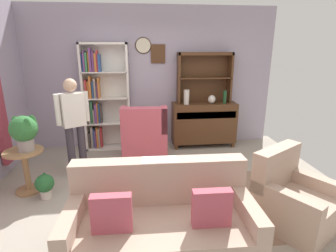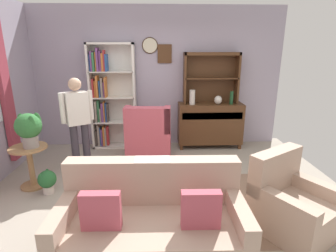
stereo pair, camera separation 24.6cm
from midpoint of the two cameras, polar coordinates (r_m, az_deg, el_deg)
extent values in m
cube|color=#9E9384|center=(3.89, 0.48, -14.59)|extent=(5.40, 4.60, 0.02)
cube|color=#A399AD|center=(5.49, -0.63, 10.27)|extent=(5.00, 0.06, 2.80)
cylinder|color=beige|center=(5.41, -2.58, 17.00)|extent=(0.28, 0.03, 0.28)
torus|color=#382314|center=(5.41, -2.58, 17.00)|extent=(0.31, 0.02, 0.31)
cube|color=#4C2D19|center=(5.41, 0.61, 15.35)|extent=(0.28, 0.03, 0.36)
cube|color=#9E3847|center=(4.85, -30.49, 6.57)|extent=(0.08, 0.24, 2.30)
cube|color=#846651|center=(3.64, 4.01, -16.73)|extent=(2.85, 1.71, 0.01)
cube|color=silver|center=(5.47, -14.98, 5.98)|extent=(0.04, 0.30, 2.10)
cube|color=silver|center=(5.35, -5.90, 6.23)|extent=(0.04, 0.30, 2.10)
cube|color=silver|center=(5.31, -11.09, 17.12)|extent=(0.90, 0.30, 0.04)
cube|color=silver|center=(5.67, -9.95, -4.17)|extent=(0.90, 0.30, 0.04)
cube|color=silver|center=(5.53, -10.29, 6.39)|extent=(0.90, 0.01, 2.10)
cube|color=silver|center=(5.50, -10.21, 0.95)|extent=(0.86, 0.30, 0.02)
cube|color=#3F3833|center=(5.65, -13.97, -2.49)|extent=(0.04, 0.18, 0.31)
cube|color=gray|center=(5.62, -13.47, -1.89)|extent=(0.04, 0.16, 0.43)
cube|color=#284C8C|center=(5.62, -13.09, -2.13)|extent=(0.03, 0.14, 0.38)
cube|color=#723F7F|center=(5.62, -12.75, -2.29)|extent=(0.02, 0.21, 0.35)
cube|color=#CC7233|center=(5.60, -12.40, -2.01)|extent=(0.04, 0.18, 0.41)
cube|color=gray|center=(5.60, -12.01, -2.11)|extent=(0.03, 0.20, 0.39)
cube|color=#B22D33|center=(5.59, -11.65, -2.05)|extent=(0.04, 0.12, 0.40)
cube|color=silver|center=(5.39, -10.49, 6.12)|extent=(0.86, 0.30, 0.02)
cube|color=#3F3833|center=(5.50, -14.40, 2.79)|extent=(0.04, 0.23, 0.37)
cube|color=gray|center=(5.49, -13.98, 3.11)|extent=(0.04, 0.18, 0.43)
cube|color=#337247|center=(5.48, -13.51, 3.16)|extent=(0.04, 0.12, 0.44)
cube|color=gray|center=(5.49, -13.05, 2.38)|extent=(0.02, 0.20, 0.28)
cube|color=#723F7F|center=(5.47, -12.69, 2.90)|extent=(0.04, 0.14, 0.39)
cube|color=#CC7233|center=(5.46, -12.34, 3.08)|extent=(0.02, 0.13, 0.42)
cube|color=#284C8C|center=(5.46, -11.98, 2.91)|extent=(0.02, 0.15, 0.38)
cube|color=#3F3833|center=(5.45, -11.63, 2.88)|extent=(0.03, 0.15, 0.38)
cube|color=silver|center=(5.33, -10.78, 11.47)|extent=(0.86, 0.30, 0.02)
cube|color=gray|center=(5.41, -14.84, 7.80)|extent=(0.02, 0.13, 0.34)
cube|color=#B22D33|center=(5.41, -14.56, 7.94)|extent=(0.03, 0.18, 0.36)
cube|color=#CC7233|center=(5.40, -14.11, 7.76)|extent=(0.04, 0.13, 0.32)
cube|color=#CC7233|center=(5.39, -13.70, 8.30)|extent=(0.03, 0.22, 0.42)
cube|color=#284C8C|center=(5.39, -13.23, 7.79)|extent=(0.03, 0.16, 0.32)
cube|color=gray|center=(5.37, -12.82, 8.10)|extent=(0.04, 0.13, 0.38)
cube|color=#723F7F|center=(5.37, -12.36, 7.66)|extent=(0.02, 0.14, 0.29)
cube|color=#CC7233|center=(5.36, -12.03, 8.20)|extent=(0.02, 0.23, 0.39)
cube|color=#284C8C|center=(5.36, -15.17, 13.06)|extent=(0.03, 0.11, 0.32)
cube|color=#723F7F|center=(5.36, -14.81, 13.36)|extent=(0.03, 0.24, 0.37)
cube|color=#337247|center=(5.35, -14.38, 13.28)|extent=(0.04, 0.23, 0.35)
cube|color=#CC7233|center=(5.34, -13.93, 13.31)|extent=(0.03, 0.18, 0.35)
cube|color=#723F7F|center=(5.33, -13.62, 13.77)|extent=(0.03, 0.22, 0.44)
cube|color=#723F7F|center=(5.33, -13.11, 13.47)|extent=(0.04, 0.13, 0.38)
cube|color=#CC7233|center=(5.32, -12.63, 13.29)|extent=(0.04, 0.16, 0.34)
cube|color=#B22D33|center=(5.31, -12.27, 13.63)|extent=(0.03, 0.16, 0.40)
cube|color=#284C8C|center=(5.31, -11.85, 13.24)|extent=(0.04, 0.22, 0.32)
cube|color=#4C2D19|center=(5.53, 10.29, 0.64)|extent=(1.30, 0.45, 0.82)
cube|color=#4C2D19|center=(5.41, 4.21, -4.63)|extent=(0.06, 0.06, 0.10)
cube|color=#4C2D19|center=(5.67, 16.37, -4.27)|extent=(0.06, 0.06, 0.10)
cube|color=#4C2D19|center=(5.74, 3.81, -3.37)|extent=(0.06, 0.06, 0.10)
cube|color=#4C2D19|center=(5.98, 15.33, -3.09)|extent=(0.06, 0.06, 0.10)
cube|color=#3D2414|center=(5.27, 10.92, 2.12)|extent=(1.20, 0.01, 0.14)
cube|color=#4C2D19|center=(5.34, 4.97, 10.25)|extent=(0.04, 0.26, 1.00)
cube|color=#4C2D19|center=(5.57, 16.00, 9.95)|extent=(0.04, 0.26, 1.00)
cube|color=#4C2D19|center=(5.40, 10.88, 15.10)|extent=(1.10, 0.26, 0.06)
cube|color=#4C2D19|center=(5.43, 10.61, 10.14)|extent=(1.06, 0.26, 0.02)
cube|color=#4C2D19|center=(5.55, 10.32, 10.29)|extent=(1.10, 0.01, 1.00)
cylinder|color=beige|center=(5.25, 6.61, 6.17)|extent=(0.11, 0.11, 0.29)
ellipsoid|color=beige|center=(5.38, 12.07, 5.53)|extent=(0.15, 0.15, 0.17)
cylinder|color=#194223|center=(5.42, 14.83, 5.92)|extent=(0.07, 0.07, 0.26)
cube|color=tan|center=(2.82, -0.72, -22.98)|extent=(1.82, 0.89, 0.42)
cube|color=tan|center=(2.83, -0.82, -11.71)|extent=(1.80, 0.24, 0.48)
cube|color=tan|center=(2.88, -18.69, -20.72)|extent=(0.16, 0.85, 0.60)
cube|color=tan|center=(2.89, 17.15, -20.44)|extent=(0.16, 0.85, 0.60)
cube|color=#B74C5B|center=(2.52, -11.51, -17.59)|extent=(0.36, 0.11, 0.36)
cube|color=#B74C5B|center=(2.53, 10.03, -17.42)|extent=(0.36, 0.11, 0.36)
cube|color=white|center=(2.73, -0.84, -7.22)|extent=(0.36, 0.19, 0.00)
cube|color=tan|center=(3.48, 27.57, -16.72)|extent=(1.05, 1.06, 0.40)
cube|color=tan|center=(3.40, 24.13, -8.61)|extent=(0.73, 0.55, 0.48)
cube|color=tan|center=(3.21, 25.00, -17.76)|extent=(0.53, 0.74, 0.55)
cube|color=tan|center=(3.69, 30.09, -13.82)|extent=(0.53, 0.74, 0.55)
cube|color=#B74C5B|center=(4.93, -2.56, -4.77)|extent=(0.83, 0.85, 0.42)
cube|color=#B74C5B|center=(4.47, -2.91, 0.10)|extent=(0.79, 0.25, 0.63)
cube|color=#B74C5B|center=(4.47, 1.46, 1.37)|extent=(0.12, 0.29, 0.44)
cube|color=#B74C5B|center=(4.53, -7.19, 1.42)|extent=(0.12, 0.29, 0.44)
cylinder|color=#997047|center=(4.26, -26.57, -4.26)|extent=(0.52, 0.52, 0.03)
cylinder|color=#997047|center=(4.37, -26.03, -8.14)|extent=(0.08, 0.08, 0.60)
cylinder|color=#997047|center=(4.49, -25.57, -11.46)|extent=(0.36, 0.36, 0.03)
cylinder|color=gray|center=(4.19, -26.08, -3.05)|extent=(0.21, 0.21, 0.17)
sphere|color=#2D6B33|center=(4.13, -26.48, 0.00)|extent=(0.36, 0.36, 0.36)
ellipsoid|color=#2D6B33|center=(4.01, -25.83, 0.24)|extent=(0.11, 0.06, 0.25)
ellipsoid|color=#2D6B33|center=(4.13, -24.83, 0.83)|extent=(0.11, 0.06, 0.25)
ellipsoid|color=#2D6B33|center=(4.17, -24.97, 0.93)|extent=(0.11, 0.06, 0.25)
ellipsoid|color=#2D6B33|center=(4.21, -27.71, 0.74)|extent=(0.11, 0.06, 0.25)
cylinder|color=beige|center=(4.18, -22.86, -12.53)|extent=(0.15, 0.15, 0.12)
sphere|color=#235B2D|center=(4.11, -23.11, -10.54)|extent=(0.25, 0.25, 0.25)
ellipsoid|color=#235B2D|center=(4.18, -23.01, -9.64)|extent=(0.07, 0.04, 0.18)
ellipsoid|color=#235B2D|center=(4.06, -24.24, -10.56)|extent=(0.07, 0.04, 0.18)
cylinder|color=#38333D|center=(4.56, -17.94, -4.71)|extent=(0.16, 0.16, 0.82)
cylinder|color=#38333D|center=(4.60, -15.78, -4.33)|extent=(0.16, 0.16, 0.82)
cube|color=silver|center=(4.39, -17.57, 3.67)|extent=(0.39, 0.34, 0.52)
sphere|color=tan|center=(4.33, -18.01, 8.57)|extent=(0.27, 0.27, 0.20)
cylinder|color=silver|center=(4.34, -20.40, 3.60)|extent=(0.11, 0.11, 0.48)
cylinder|color=silver|center=(4.45, -14.88, 4.38)|extent=(0.11, 0.11, 0.48)
camera|label=1|loc=(0.12, -88.09, 0.57)|focal=28.19mm
camera|label=2|loc=(0.12, 91.91, -0.57)|focal=28.19mm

